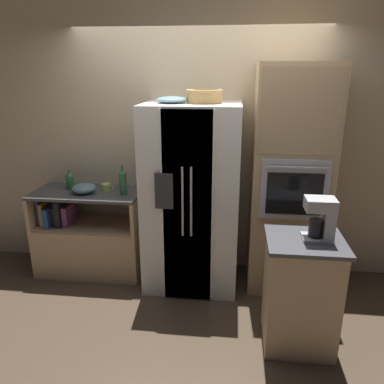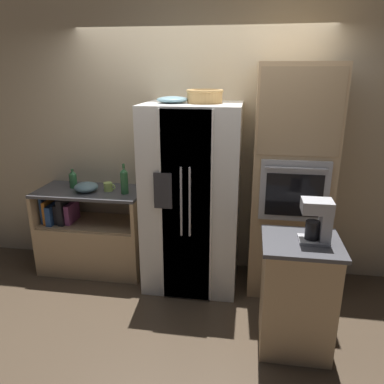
% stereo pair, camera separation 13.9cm
% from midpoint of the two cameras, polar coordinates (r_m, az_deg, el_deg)
% --- Properties ---
extents(ground_plane, '(20.00, 20.00, 0.00)m').
position_cam_midpoint_polar(ground_plane, '(3.99, 1.26, -13.63)').
color(ground_plane, '#4C3D2D').
extents(wall_back, '(12.00, 0.06, 2.80)m').
position_cam_midpoint_polar(wall_back, '(3.92, 2.32, 7.82)').
color(wall_back, beige).
rests_on(wall_back, ground_plane).
extents(counter_left, '(1.11, 0.56, 0.90)m').
position_cam_midpoint_polar(counter_left, '(4.23, -14.01, -7.02)').
color(counter_left, tan).
rests_on(counter_left, ground_plane).
extents(refrigerator, '(0.90, 0.77, 1.81)m').
position_cam_midpoint_polar(refrigerator, '(3.65, 1.14, -0.93)').
color(refrigerator, white).
rests_on(refrigerator, ground_plane).
extents(wall_oven, '(0.71, 0.67, 2.16)m').
position_cam_midpoint_polar(wall_oven, '(3.66, 15.84, 1.35)').
color(wall_oven, tan).
rests_on(wall_oven, ground_plane).
extents(island_counter, '(0.57, 0.53, 0.90)m').
position_cam_midpoint_polar(island_counter, '(3.10, 16.96, -14.69)').
color(island_counter, tan).
rests_on(island_counter, ground_plane).
extents(wicker_basket, '(0.34, 0.34, 0.12)m').
position_cam_midpoint_polar(wicker_basket, '(3.48, 3.15, 14.44)').
color(wicker_basket, tan).
rests_on(wicker_basket, refrigerator).
extents(fruit_bowl, '(0.29, 0.29, 0.06)m').
position_cam_midpoint_polar(fruit_bowl, '(3.50, -1.81, 13.89)').
color(fruit_bowl, '#668C99').
rests_on(fruit_bowl, refrigerator).
extents(bottle_tall, '(0.08, 0.08, 0.31)m').
position_cam_midpoint_polar(bottle_tall, '(3.81, -9.26, 1.71)').
color(bottle_tall, '#33723F').
rests_on(bottle_tall, counter_left).
extents(bottle_short, '(0.08, 0.08, 0.20)m').
position_cam_midpoint_polar(bottle_short, '(4.13, -16.77, 1.91)').
color(bottle_short, '#33723F').
rests_on(bottle_short, counter_left).
extents(mug, '(0.12, 0.09, 0.09)m').
position_cam_midpoint_polar(mug, '(3.94, -11.64, 0.78)').
color(mug, '#B2D166').
rests_on(mug, counter_left).
extents(mixing_bowl, '(0.24, 0.24, 0.10)m').
position_cam_midpoint_polar(mixing_bowl, '(3.97, -14.85, 0.73)').
color(mixing_bowl, '#668C99').
rests_on(mixing_bowl, counter_left).
extents(coffee_maker, '(0.21, 0.17, 0.32)m').
position_cam_midpoint_polar(coffee_maker, '(2.84, 20.17, -3.95)').
color(coffee_maker, '#B2B2B7').
rests_on(coffee_maker, island_counter).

